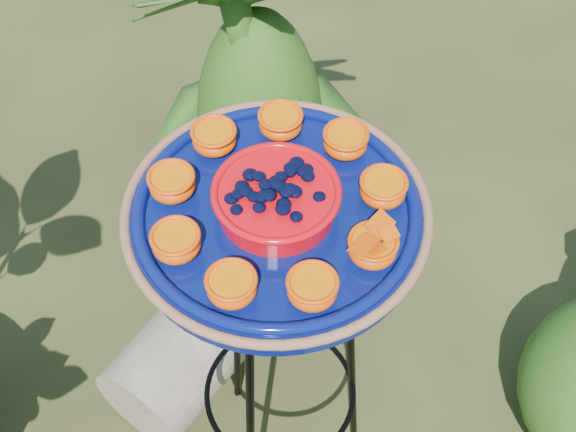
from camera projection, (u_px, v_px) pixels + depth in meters
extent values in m
torus|color=black|center=(277.00, 231.00, 1.11)|extent=(0.29, 0.29, 0.01)
torus|color=black|center=(280.00, 392.00, 1.52)|extent=(0.36, 0.36, 0.01)
cylinder|color=black|center=(237.00, 313.00, 1.49)|extent=(0.04, 0.08, 0.79)
cylinder|color=black|center=(250.00, 427.00, 1.35)|extent=(0.08, 0.03, 0.79)
cylinder|color=black|center=(351.00, 353.00, 1.44)|extent=(0.06, 0.07, 0.79)
cylinder|color=#071157|center=(277.00, 218.00, 1.09)|extent=(0.50, 0.50, 0.04)
torus|color=#916441|center=(277.00, 211.00, 1.08)|extent=(0.42, 0.42, 0.01)
torus|color=#071157|center=(277.00, 209.00, 1.08)|extent=(0.39, 0.39, 0.02)
cylinder|color=red|center=(276.00, 201.00, 1.06)|extent=(0.20, 0.20, 0.04)
torus|color=red|center=(276.00, 191.00, 1.05)|extent=(0.17, 0.17, 0.01)
ellipsoid|color=black|center=(276.00, 189.00, 1.04)|extent=(0.14, 0.14, 0.03)
ellipsoid|color=#F33602|center=(345.00, 143.00, 1.13)|extent=(0.06, 0.06, 0.03)
cylinder|color=orange|center=(346.00, 136.00, 1.12)|extent=(0.06, 0.06, 0.01)
ellipsoid|color=#F33602|center=(281.00, 125.00, 1.15)|extent=(0.06, 0.06, 0.03)
cylinder|color=orange|center=(281.00, 117.00, 1.14)|extent=(0.06, 0.06, 0.01)
ellipsoid|color=#F33602|center=(214.00, 140.00, 1.13)|extent=(0.06, 0.06, 0.03)
cylinder|color=orange|center=(213.00, 132.00, 1.12)|extent=(0.06, 0.06, 0.01)
ellipsoid|color=#F33602|center=(172.00, 186.00, 1.08)|extent=(0.06, 0.06, 0.03)
cylinder|color=orange|center=(171.00, 178.00, 1.07)|extent=(0.06, 0.06, 0.01)
ellipsoid|color=#F33602|center=(176.00, 244.00, 1.02)|extent=(0.06, 0.06, 0.03)
cylinder|color=orange|center=(175.00, 237.00, 1.01)|extent=(0.06, 0.06, 0.01)
ellipsoid|color=#F33602|center=(232.00, 288.00, 0.98)|extent=(0.06, 0.06, 0.03)
cylinder|color=orange|center=(231.00, 281.00, 0.97)|extent=(0.06, 0.06, 0.01)
ellipsoid|color=#F33602|center=(312.00, 290.00, 0.98)|extent=(0.06, 0.06, 0.03)
cylinder|color=orange|center=(312.00, 283.00, 0.97)|extent=(0.06, 0.06, 0.01)
ellipsoid|color=#F33602|center=(372.00, 249.00, 1.02)|extent=(0.06, 0.06, 0.03)
cylinder|color=orange|center=(373.00, 242.00, 1.01)|extent=(0.06, 0.06, 0.01)
ellipsoid|color=#F33602|center=(383.00, 191.00, 1.08)|extent=(0.06, 0.06, 0.03)
cylinder|color=orange|center=(384.00, 183.00, 1.06)|extent=(0.06, 0.06, 0.01)
cylinder|color=black|center=(374.00, 238.00, 1.00)|extent=(0.01, 0.03, 0.00)
cube|color=#FA4105|center=(364.00, 245.00, 0.99)|extent=(0.04, 0.03, 0.01)
cube|color=#FA4105|center=(380.00, 224.00, 1.00)|extent=(0.04, 0.03, 0.01)
cylinder|color=tan|center=(230.00, 302.00, 1.83)|extent=(0.65, 0.22, 0.22)
imported|color=#245416|center=(259.00, 105.00, 1.76)|extent=(0.68, 0.68, 0.87)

